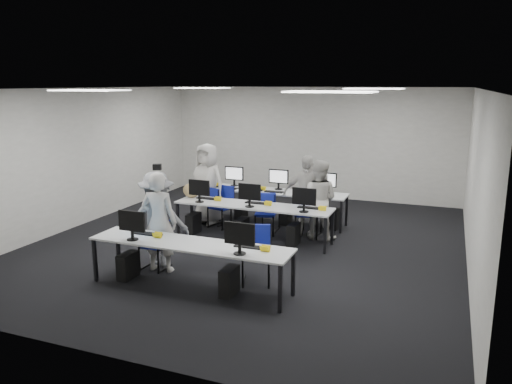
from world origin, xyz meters
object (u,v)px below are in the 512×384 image
at_px(chair_6, 268,218).
at_px(desk_mid, 253,207).
at_px(chair_2, 222,214).
at_px(student_2, 207,184).
at_px(chair_3, 265,221).
at_px(student_1, 318,200).
at_px(student_0, 159,222).
at_px(chair_5, 218,212).
at_px(desk_front, 190,246).
at_px(chair_0, 156,253).
at_px(chair_1, 256,265).
at_px(photographer, 157,219).
at_px(chair_7, 308,222).
at_px(student_3, 306,195).
at_px(chair_4, 306,222).

bearing_deg(chair_6, desk_mid, -98.28).
relative_size(chair_2, student_2, 0.49).
relative_size(chair_3, student_1, 0.52).
bearing_deg(student_0, desk_mid, -117.64).
xyz_separation_m(chair_5, student_0, (0.34, -2.95, 0.58)).
bearing_deg(desk_front, chair_2, 107.13).
bearing_deg(chair_2, chair_0, -75.94).
relative_size(desk_front, chair_1, 3.54).
bearing_deg(photographer, chair_6, -133.62).
bearing_deg(chair_6, chair_5, 170.75).
bearing_deg(chair_7, student_1, -19.24).
bearing_deg(student_2, desk_mid, -20.82).
bearing_deg(student_3, student_0, -122.82).
bearing_deg(chair_1, chair_2, 106.66).
height_order(desk_front, desk_mid, same).
xyz_separation_m(chair_3, chair_7, (0.86, 0.20, 0.02)).
relative_size(chair_4, student_1, 0.60).
xyz_separation_m(chair_4, student_3, (-0.05, 0.14, 0.53)).
height_order(desk_front, chair_1, chair_1).
relative_size(chair_2, photographer, 0.54).
bearing_deg(student_0, chair_5, -89.45).
bearing_deg(student_1, photographer, 50.67).
height_order(desk_front, student_0, student_0).
bearing_deg(chair_1, chair_6, 88.05).
distance_m(desk_front, chair_1, 1.11).
relative_size(desk_mid, photographer, 1.95).
bearing_deg(desk_front, chair_7, 74.20).
distance_m(desk_mid, student_2, 1.65).
distance_m(chair_2, student_0, 2.82).
bearing_deg(chair_1, student_2, 110.59).
relative_size(desk_front, chair_6, 3.74).
bearing_deg(chair_1, desk_front, -164.16).
relative_size(chair_0, chair_4, 0.85).
height_order(chair_3, chair_4, chair_4).
relative_size(chair_1, chair_2, 1.01).
bearing_deg(chair_0, chair_2, 90.61).
bearing_deg(chair_4, student_2, 160.23).
xyz_separation_m(chair_0, chair_7, (1.91, 2.77, 0.03)).
bearing_deg(desk_mid, student_0, -111.68).
bearing_deg(chair_6, chair_1, -77.49).
bearing_deg(chair_5, student_2, -154.43).
distance_m(desk_front, chair_7, 3.47).
relative_size(student_0, student_3, 1.01).
distance_m(desk_front, chair_6, 3.35).
height_order(chair_2, student_1, student_1).
bearing_deg(student_1, desk_front, 71.65).
distance_m(desk_mid, chair_2, 1.25).
bearing_deg(chair_3, chair_5, 151.95).
distance_m(student_0, student_1, 3.38).
bearing_deg(chair_2, student_2, 172.09).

